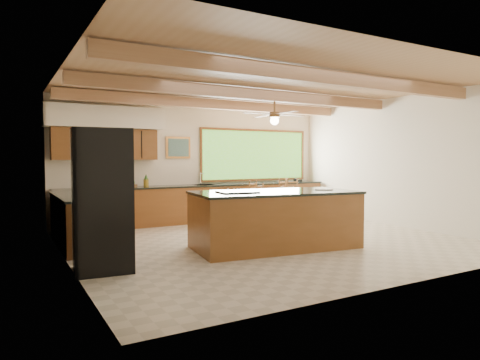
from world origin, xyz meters
TOP-DOWN VIEW (x-y plane):
  - ground at (0.00, 0.00)m, footprint 7.20×7.20m
  - room_shell at (-0.17, 0.65)m, footprint 7.27×6.54m
  - counter_run at (-0.82, 2.52)m, footprint 7.12×3.10m
  - island at (-0.22, -0.59)m, footprint 3.04×1.71m
  - refrigerator at (-3.22, -0.68)m, footprint 0.85×0.83m
  - bar_stool_a at (1.23, 2.39)m, footprint 0.44×0.44m
  - bar_stool_b at (1.02, 2.39)m, footprint 0.48×0.48m
  - bar_stool_c at (1.92, 2.39)m, footprint 0.48×0.48m
  - bar_stool_d at (2.17, 2.21)m, footprint 0.43×0.43m

SIDE VIEW (x-z plane):
  - ground at x=0.00m, z-range 0.00..0.00m
  - counter_run at x=-0.82m, z-range -0.15..1.07m
  - island at x=-0.22m, z-range -0.01..1.02m
  - bar_stool_a at x=1.23m, z-range 0.09..1.06m
  - bar_stool_b at x=1.02m, z-range 0.10..1.13m
  - bar_stool_c at x=1.92m, z-range 0.10..1.15m
  - bar_stool_d at x=2.17m, z-range 0.10..1.16m
  - refrigerator at x=-3.22m, z-range 0.00..2.00m
  - room_shell at x=-0.17m, z-range 0.70..3.72m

